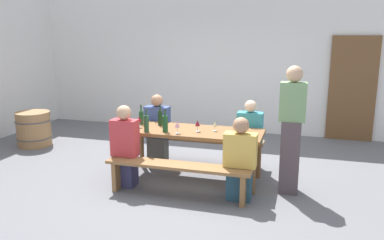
{
  "coord_description": "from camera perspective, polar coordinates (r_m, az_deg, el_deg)",
  "views": [
    {
      "loc": [
        1.55,
        -5.27,
        2.12
      ],
      "look_at": [
        0.0,
        0.0,
        0.9
      ],
      "focal_mm": 36.16,
      "sensor_mm": 36.0,
      "label": 1
    }
  ],
  "objects": [
    {
      "name": "wine_barrel",
      "position": [
        8.08,
        -22.3,
        -1.21
      ],
      "size": [
        0.67,
        0.67,
        0.66
      ],
      "color": "#9E7247",
      "rests_on": "ground"
    },
    {
      "name": "wine_glass_4",
      "position": [
        5.58,
        3.39,
        -0.67
      ],
      "size": [
        0.06,
        0.06,
        0.14
      ],
      "color": "silver",
      "rests_on": "tasting_table"
    },
    {
      "name": "seated_guest_near_0",
      "position": [
        5.52,
        -9.83,
        -4.09
      ],
      "size": [
        0.37,
        0.24,
        1.17
      ],
      "rotation": [
        0.0,
        0.0,
        1.57
      ],
      "color": "#34345A",
      "rests_on": "ground"
    },
    {
      "name": "bench_far",
      "position": [
        6.4,
        1.73,
        -3.49
      ],
      "size": [
        1.96,
        0.3,
        0.45
      ],
      "color": "olive",
      "rests_on": "ground"
    },
    {
      "name": "tasting_table",
      "position": [
        5.68,
        0.0,
        -2.27
      ],
      "size": [
        2.06,
        0.76,
        0.75
      ],
      "color": "brown",
      "rests_on": "ground"
    },
    {
      "name": "wine_bottle_2",
      "position": [
        5.55,
        -6.75,
        -0.49
      ],
      "size": [
        0.07,
        0.07,
        0.33
      ],
      "color": "#234C2D",
      "rests_on": "tasting_table"
    },
    {
      "name": "wine_bottle_3",
      "position": [
        5.53,
        -3.98,
        -0.5
      ],
      "size": [
        0.08,
        0.08,
        0.33
      ],
      "color": "#194723",
      "rests_on": "tasting_table"
    },
    {
      "name": "bench_near",
      "position": [
        5.15,
        -2.16,
        -7.52
      ],
      "size": [
        1.96,
        0.3,
        0.45
      ],
      "color": "olive",
      "rests_on": "ground"
    },
    {
      "name": "wine_glass_3",
      "position": [
        5.83,
        -7.77,
        0.09
      ],
      "size": [
        0.07,
        0.07,
        0.17
      ],
      "color": "silver",
      "rests_on": "tasting_table"
    },
    {
      "name": "wine_bottle_0",
      "position": [
        5.95,
        -4.72,
        0.35
      ],
      "size": [
        0.07,
        0.07,
        0.33
      ],
      "color": "#143319",
      "rests_on": "tasting_table"
    },
    {
      "name": "wooden_door",
      "position": [
        8.39,
        22.57,
        4.25
      ],
      "size": [
        0.9,
        0.06,
        2.1
      ],
      "primitive_type": "cube",
      "color": "brown",
      "rests_on": "ground"
    },
    {
      "name": "wine_bottle_1",
      "position": [
        6.07,
        -7.49,
        0.43
      ],
      "size": [
        0.07,
        0.07,
        0.3
      ],
      "color": "#194723",
      "rests_on": "tasting_table"
    },
    {
      "name": "wine_glass_2",
      "position": [
        5.54,
        0.82,
        -0.51
      ],
      "size": [
        0.07,
        0.07,
        0.17
      ],
      "color": "silver",
      "rests_on": "tasting_table"
    },
    {
      "name": "wine_glass_1",
      "position": [
        5.36,
        7.32,
        -1.06
      ],
      "size": [
        0.06,
        0.06,
        0.17
      ],
      "color": "silver",
      "rests_on": "tasting_table"
    },
    {
      "name": "ground_plane",
      "position": [
        5.89,
        0.0,
        -8.58
      ],
      "size": [
        24.0,
        24.0,
        0.0
      ],
      "primitive_type": "plane",
      "color": "slate"
    },
    {
      "name": "seated_guest_far_0",
      "position": [
        6.43,
        -5.1,
        -1.64
      ],
      "size": [
        0.4,
        0.24,
        1.16
      ],
      "rotation": [
        0.0,
        0.0,
        -1.57
      ],
      "color": "#535550",
      "rests_on": "ground"
    },
    {
      "name": "back_wall",
      "position": [
        8.56,
        6.01,
        8.99
      ],
      "size": [
        14.0,
        0.2,
        3.2
      ],
      "primitive_type": "cube",
      "color": "white",
      "rests_on": "ground"
    },
    {
      "name": "wine_glass_0",
      "position": [
        5.43,
        -2.2,
        -0.7
      ],
      "size": [
        0.08,
        0.08,
        0.18
      ],
      "color": "silver",
      "rests_on": "tasting_table"
    },
    {
      "name": "standing_host",
      "position": [
        5.31,
        14.44,
        -1.67
      ],
      "size": [
        0.34,
        0.24,
        1.73
      ],
      "rotation": [
        0.0,
        0.0,
        3.14
      ],
      "color": "#504247",
      "rests_on": "ground"
    },
    {
      "name": "seated_guest_near_1",
      "position": [
        5.06,
        7.09,
        -6.05
      ],
      "size": [
        0.42,
        0.24,
        1.1
      ],
      "rotation": [
        0.0,
        0.0,
        1.57
      ],
      "color": "#274E64",
      "rests_on": "ground"
    },
    {
      "name": "seated_guest_far_1",
      "position": [
        6.06,
        8.49,
        -2.75
      ],
      "size": [
        0.39,
        0.24,
        1.14
      ],
      "rotation": [
        0.0,
        0.0,
        -1.57
      ],
      "color": "#313742",
      "rests_on": "ground"
    }
  ]
}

